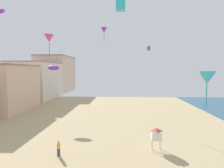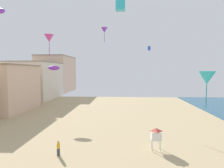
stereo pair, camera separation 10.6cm
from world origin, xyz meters
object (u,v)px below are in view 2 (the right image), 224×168
(kite_flyer, at_px, (58,147))
(kite_cyan_delta, at_px, (207,78))
(kite_cyan_box, at_px, (120,3))
(kite_purple_delta, at_px, (104,30))
(kite_blue_box, at_px, (149,48))
(kite_purple_parafoil, at_px, (54,68))
(kite_magenta_delta, at_px, (49,38))
(lifeguard_stand, at_px, (156,134))

(kite_flyer, height_order, kite_cyan_delta, kite_cyan_delta)
(kite_cyan_delta, bearing_deg, kite_cyan_box, 165.22)
(kite_cyan_box, xyz_separation_m, kite_purple_delta, (-4.15, 24.32, 2.01))
(kite_blue_box, distance_m, kite_cyan_delta, 25.63)
(kite_purple_parafoil, relative_size, kite_cyan_box, 1.43)
(kite_magenta_delta, xyz_separation_m, kite_purple_delta, (4.89, 22.11, 5.48))
(kite_flyer, xyz_separation_m, kite_blue_box, (12.61, 24.95, 13.20))
(lifeguard_stand, xyz_separation_m, kite_magenta_delta, (-13.14, 2.50, 11.30))
(kite_cyan_box, height_order, kite_purple_delta, kite_purple_delta)
(lifeguard_stand, relative_size, kite_purple_parafoil, 1.09)
(kite_blue_box, bearing_deg, kite_magenta_delta, -126.69)
(lifeguard_stand, distance_m, kite_purple_delta, 30.90)
(kite_cyan_box, distance_m, kite_cyan_delta, 12.23)
(kite_flyer, distance_m, kite_purple_delta, 32.15)
(kite_purple_parafoil, relative_size, kite_purple_delta, 0.70)
(kite_cyan_box, xyz_separation_m, kite_cyan_delta, (8.69, -2.29, -8.28))
(kite_cyan_box, bearing_deg, kite_magenta_delta, 166.26)
(lifeguard_stand, relative_size, kite_cyan_delta, 0.68)
(kite_cyan_delta, bearing_deg, lifeguard_stand, 156.45)
(kite_blue_box, distance_m, kite_magenta_delta, 25.36)
(kite_flyer, relative_size, kite_purple_delta, 0.49)
(kite_magenta_delta, bearing_deg, kite_cyan_delta, -14.25)
(lifeguard_stand, relative_size, kite_magenta_delta, 0.97)
(kite_blue_box, bearing_deg, lifeguard_stand, -95.02)
(kite_cyan_delta, bearing_deg, kite_blue_box, 95.98)
(kite_purple_parafoil, xyz_separation_m, kite_cyan_box, (13.56, -16.34, 6.98))
(kite_purple_parafoil, relative_size, kite_cyan_delta, 0.63)
(lifeguard_stand, height_order, kite_blue_box, kite_blue_box)
(kite_cyan_delta, height_order, kite_purple_delta, kite_purple_delta)
(kite_flyer, bearing_deg, kite_blue_box, 93.55)
(kite_cyan_delta, xyz_separation_m, kite_magenta_delta, (-17.74, 4.50, 4.82))
(kite_purple_parafoil, distance_m, kite_blue_box, 21.09)
(kite_cyan_box, bearing_deg, kite_flyer, -159.63)
(lifeguard_stand, xyz_separation_m, kite_cyan_box, (-4.09, 0.29, 14.76))
(kite_magenta_delta, bearing_deg, kite_cyan_box, -13.74)
(kite_flyer, xyz_separation_m, kite_cyan_delta, (15.21, 0.12, 7.40))
(kite_flyer, bearing_deg, kite_magenta_delta, 149.04)
(kite_purple_delta, bearing_deg, lifeguard_stand, -71.47)
(kite_purple_parafoil, bearing_deg, kite_cyan_box, -50.31)
(kite_purple_parafoil, distance_m, kite_cyan_box, 22.35)
(kite_purple_delta, bearing_deg, kite_blue_box, -9.89)
(kite_purple_parafoil, xyz_separation_m, kite_blue_box, (19.65, 6.20, 4.50))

